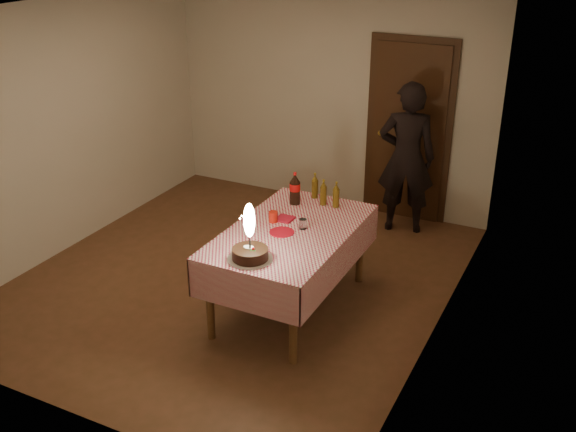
# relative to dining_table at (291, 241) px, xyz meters

# --- Properties ---
(ground) EXTENTS (4.00, 4.50, 0.01)m
(ground) POSITION_rel_dining_table_xyz_m (-0.71, 0.24, -0.69)
(ground) COLOR brown
(ground) RESTS_ON ground
(room_shell) EXTENTS (4.04, 4.54, 2.62)m
(room_shell) POSITION_rel_dining_table_xyz_m (-0.68, 0.32, 0.96)
(room_shell) COLOR beige
(room_shell) RESTS_ON ground
(dining_table) EXTENTS (1.02, 1.72, 0.80)m
(dining_table) POSITION_rel_dining_table_xyz_m (0.00, 0.00, 0.00)
(dining_table) COLOR brown
(dining_table) RESTS_ON ground
(birthday_cake) EXTENTS (0.37, 0.37, 0.49)m
(birthday_cake) POSITION_rel_dining_table_xyz_m (-0.05, -0.63, 0.22)
(birthday_cake) COLOR white
(birthday_cake) RESTS_ON dining_table
(red_plate) EXTENTS (0.22, 0.22, 0.01)m
(red_plate) POSITION_rel_dining_table_xyz_m (-0.04, -0.08, 0.11)
(red_plate) COLOR #B60C1E
(red_plate) RESTS_ON dining_table
(red_cup) EXTENTS (0.08, 0.08, 0.10)m
(red_cup) POSITION_rel_dining_table_xyz_m (-0.21, 0.08, 0.16)
(red_cup) COLOR #B5190C
(red_cup) RESTS_ON dining_table
(clear_cup) EXTENTS (0.07, 0.07, 0.09)m
(clear_cup) POSITION_rel_dining_table_xyz_m (0.08, 0.07, 0.15)
(clear_cup) COLOR silver
(clear_cup) RESTS_ON dining_table
(napkin_stack) EXTENTS (0.15, 0.15, 0.02)m
(napkin_stack) POSITION_rel_dining_table_xyz_m (-0.14, 0.17, 0.12)
(napkin_stack) COLOR #A41227
(napkin_stack) RESTS_ON dining_table
(cola_bottle) EXTENTS (0.10, 0.10, 0.32)m
(cola_bottle) POSITION_rel_dining_table_xyz_m (-0.22, 0.54, 0.26)
(cola_bottle) COLOR black
(cola_bottle) RESTS_ON dining_table
(amber_bottle_left) EXTENTS (0.06, 0.06, 0.25)m
(amber_bottle_left) POSITION_rel_dining_table_xyz_m (-0.11, 0.76, 0.22)
(amber_bottle_left) COLOR #543C0E
(amber_bottle_left) RESTS_ON dining_table
(amber_bottle_right) EXTENTS (0.06, 0.06, 0.25)m
(amber_bottle_right) POSITION_rel_dining_table_xyz_m (0.16, 0.64, 0.22)
(amber_bottle_right) COLOR #543C0E
(amber_bottle_right) RESTS_ON dining_table
(amber_bottle_mid) EXTENTS (0.06, 0.06, 0.25)m
(amber_bottle_mid) POSITION_rel_dining_table_xyz_m (0.03, 0.64, 0.22)
(amber_bottle_mid) COLOR #543C0E
(amber_bottle_mid) RESTS_ON dining_table
(photographer) EXTENTS (0.72, 0.57, 1.72)m
(photographer) POSITION_rel_dining_table_xyz_m (0.40, 2.09, 0.17)
(photographer) COLOR black
(photographer) RESTS_ON ground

